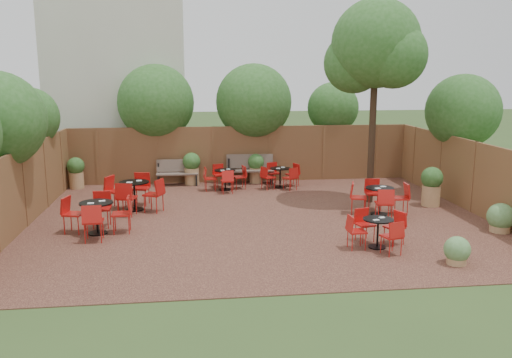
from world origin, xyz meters
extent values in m
plane|color=#354F23|center=(0.00, 0.00, 0.00)|extent=(80.00, 80.00, 0.00)
cube|color=black|center=(0.00, 0.00, 0.01)|extent=(12.00, 10.00, 0.02)
cube|color=brown|center=(0.00, 5.00, 1.00)|extent=(12.00, 0.08, 2.00)
cube|color=brown|center=(-6.00, 0.00, 1.00)|extent=(0.08, 10.00, 2.00)
cube|color=brown|center=(6.00, 0.00, 1.00)|extent=(0.08, 10.00, 2.00)
cube|color=beige|center=(-4.50, 8.00, 4.00)|extent=(5.00, 4.00, 8.00)
sphere|color=#27571C|center=(-6.60, 3.00, 2.54)|extent=(1.81, 1.81, 1.81)
sphere|color=#27571C|center=(-3.00, 5.70, 2.81)|extent=(2.70, 2.70, 2.70)
sphere|color=#27571C|center=(0.50, 5.60, 2.82)|extent=(2.73, 2.73, 2.73)
sphere|color=#27571C|center=(3.50, 5.80, 2.57)|extent=(1.90, 1.90, 1.90)
sphere|color=#27571C|center=(6.60, 2.00, 2.69)|extent=(2.28, 2.28, 2.28)
cylinder|color=black|center=(3.53, 1.46, 2.47)|extent=(0.26, 0.26, 4.90)
sphere|color=#27571C|center=(3.53, 1.46, 4.68)|extent=(2.55, 2.55, 2.55)
sphere|color=#27571C|center=(3.03, 1.86, 4.14)|extent=(1.78, 1.78, 1.78)
sphere|color=#27571C|center=(3.93, 1.06, 4.33)|extent=(1.86, 1.86, 1.86)
cube|color=brown|center=(-2.28, 4.55, 0.43)|extent=(1.44, 0.44, 0.05)
cube|color=brown|center=(-2.28, 4.74, 0.69)|extent=(1.43, 0.12, 0.43)
cube|color=black|center=(-2.93, 4.55, 0.21)|extent=(0.06, 0.43, 0.38)
cube|color=black|center=(-1.63, 4.55, 0.21)|extent=(0.06, 0.43, 0.38)
cube|color=brown|center=(0.26, 4.55, 0.49)|extent=(1.67, 0.59, 0.05)
cube|color=brown|center=(0.26, 4.77, 0.79)|extent=(1.65, 0.22, 0.50)
cube|color=black|center=(-0.49, 4.55, 0.24)|extent=(0.10, 0.50, 0.44)
cube|color=black|center=(1.00, 4.55, 0.24)|extent=(0.10, 0.50, 0.44)
cylinder|color=black|center=(1.19, 3.80, 0.03)|extent=(0.40, 0.40, 0.03)
cylinder|color=black|center=(1.19, 3.80, 0.35)|extent=(0.05, 0.05, 0.63)
cylinder|color=black|center=(1.19, 3.80, 0.68)|extent=(0.69, 0.69, 0.03)
cube|color=white|center=(1.29, 3.87, 0.70)|extent=(0.15, 0.13, 0.01)
cube|color=white|center=(1.10, 3.69, 0.70)|extent=(0.15, 0.13, 0.01)
cylinder|color=black|center=(-4.08, -0.88, 0.04)|extent=(0.46, 0.46, 0.03)
cylinder|color=black|center=(-4.08, -0.88, 0.41)|extent=(0.05, 0.05, 0.74)
cylinder|color=black|center=(-4.08, -0.88, 0.79)|extent=(0.80, 0.80, 0.03)
cube|color=white|center=(-3.95, -0.80, 0.81)|extent=(0.16, 0.12, 0.02)
cube|color=white|center=(-4.18, -1.01, 0.81)|extent=(0.16, 0.12, 0.02)
cylinder|color=black|center=(-0.69, 3.64, 0.03)|extent=(0.40, 0.40, 0.03)
cylinder|color=black|center=(-0.69, 3.64, 0.36)|extent=(0.05, 0.05, 0.64)
cylinder|color=black|center=(-0.69, 3.64, 0.68)|extent=(0.69, 0.69, 0.03)
cube|color=white|center=(-0.58, 3.71, 0.70)|extent=(0.14, 0.11, 0.01)
cube|color=white|center=(-0.78, 3.53, 0.70)|extent=(0.14, 0.11, 0.01)
cylinder|color=black|center=(2.30, -2.70, 0.03)|extent=(0.39, 0.39, 0.03)
cylinder|color=black|center=(2.30, -2.70, 0.35)|extent=(0.04, 0.04, 0.62)
cylinder|color=black|center=(2.30, -2.70, 0.67)|extent=(0.68, 0.68, 0.03)
cube|color=white|center=(2.40, -2.63, 0.69)|extent=(0.14, 0.11, 0.01)
cube|color=white|center=(2.21, -2.81, 0.69)|extent=(0.14, 0.11, 0.01)
cylinder|color=black|center=(-3.41, 1.31, 0.04)|extent=(0.49, 0.49, 0.03)
cylinder|color=black|center=(-3.41, 1.31, 0.43)|extent=(0.06, 0.06, 0.77)
cylinder|color=black|center=(-3.41, 1.31, 0.83)|extent=(0.84, 0.84, 0.03)
cube|color=white|center=(-3.28, 1.40, 0.85)|extent=(0.18, 0.16, 0.02)
cube|color=white|center=(-3.52, 1.18, 0.85)|extent=(0.18, 0.16, 0.02)
cylinder|color=black|center=(3.31, 0.00, 0.04)|extent=(0.45, 0.45, 0.03)
cylinder|color=black|center=(3.31, 0.00, 0.40)|extent=(0.05, 0.05, 0.71)
cylinder|color=black|center=(3.31, 0.00, 0.76)|extent=(0.78, 0.78, 0.03)
cube|color=white|center=(3.43, 0.08, 0.79)|extent=(0.16, 0.12, 0.02)
cube|color=white|center=(3.20, -0.12, 0.79)|extent=(0.16, 0.12, 0.02)
cylinder|color=#AA8255|center=(-1.79, 4.68, 0.31)|extent=(0.51, 0.51, 0.58)
sphere|color=#27571C|center=(-1.79, 4.68, 0.83)|extent=(0.61, 0.61, 0.61)
cylinder|color=#AA8255|center=(0.47, 4.70, 0.29)|extent=(0.47, 0.47, 0.54)
sphere|color=#27571C|center=(0.47, 4.70, 0.77)|extent=(0.56, 0.56, 0.56)
cylinder|color=#AA8255|center=(-5.65, 4.49, 0.30)|extent=(0.48, 0.48, 0.55)
sphere|color=#27571C|center=(-5.65, 4.49, 0.79)|extent=(0.58, 0.58, 0.58)
cylinder|color=#AA8255|center=(5.16, 0.78, 0.32)|extent=(0.52, 0.52, 0.60)
sphere|color=#27571C|center=(5.16, 0.78, 0.85)|extent=(0.63, 0.63, 0.63)
cylinder|color=#AA8255|center=(3.55, -3.90, 0.11)|extent=(0.39, 0.39, 0.18)
sphere|color=#508042|center=(3.55, -3.90, 0.33)|extent=(0.53, 0.53, 0.53)
cylinder|color=#AA8255|center=(5.70, -1.91, 0.13)|extent=(0.48, 0.48, 0.22)
sphere|color=#508042|center=(5.70, -1.91, 0.40)|extent=(0.66, 0.66, 0.66)
camera|label=1|loc=(-1.76, -13.62, 3.86)|focal=37.26mm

